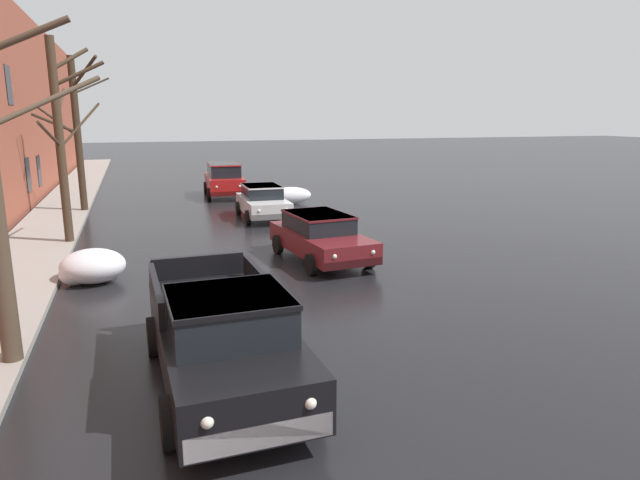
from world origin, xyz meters
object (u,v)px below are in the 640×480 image
(sedan_maroon_parked_kerbside_close, at_px, (320,236))
(sedan_white_parked_kerbside_mid, at_px, (263,201))
(pickup_truck_black_approaching_near_lane, at_px, (223,336))
(bare_tree_mid_block, at_px, (61,137))
(bare_tree_far_down_block, at_px, (77,131))
(suv_red_parked_far_down_block, at_px, (224,179))

(sedan_maroon_parked_kerbside_close, bearing_deg, sedan_white_parked_kerbside_mid, 90.64)
(pickup_truck_black_approaching_near_lane, bearing_deg, sedan_white_parked_kerbside_mid, 74.76)
(bare_tree_mid_block, height_order, pickup_truck_black_approaching_near_lane, bare_tree_mid_block)
(bare_tree_mid_block, height_order, sedan_white_parked_kerbside_mid, bare_tree_mid_block)
(bare_tree_mid_block, height_order, bare_tree_far_down_block, bare_tree_far_down_block)
(bare_tree_far_down_block, bearing_deg, sedan_white_parked_kerbside_mid, -28.44)
(suv_red_parked_far_down_block, bearing_deg, sedan_white_parked_kerbside_mid, -85.99)
(pickup_truck_black_approaching_near_lane, height_order, sedan_white_parked_kerbside_mid, pickup_truck_black_approaching_near_lane)
(pickup_truck_black_approaching_near_lane, bearing_deg, sedan_maroon_parked_kerbside_close, 60.50)
(bare_tree_mid_block, relative_size, bare_tree_far_down_block, 0.99)
(sedan_white_parked_kerbside_mid, bearing_deg, bare_tree_far_down_block, 151.56)
(pickup_truck_black_approaching_near_lane, relative_size, sedan_maroon_parked_kerbside_close, 1.16)
(bare_tree_mid_block, relative_size, suv_red_parked_far_down_block, 1.46)
(sedan_white_parked_kerbside_mid, xyz_separation_m, suv_red_parked_far_down_block, (-0.50, 7.17, 0.24))
(sedan_white_parked_kerbside_mid, relative_size, suv_red_parked_far_down_block, 0.87)
(bare_tree_far_down_block, relative_size, sedan_white_parked_kerbside_mid, 1.69)
(bare_tree_far_down_block, distance_m, sedan_maroon_parked_kerbside_close, 13.94)
(bare_tree_far_down_block, xyz_separation_m, suv_red_parked_far_down_block, (6.87, 3.17, -2.65))
(sedan_white_parked_kerbside_mid, bearing_deg, suv_red_parked_far_down_block, 94.01)
(suv_red_parked_far_down_block, bearing_deg, pickup_truck_black_approaching_near_lane, -99.07)
(sedan_maroon_parked_kerbside_close, xyz_separation_m, sedan_white_parked_kerbside_mid, (-0.08, 7.42, -0.00))
(pickup_truck_black_approaching_near_lane, xyz_separation_m, suv_red_parked_far_down_block, (3.47, 21.77, 0.11))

